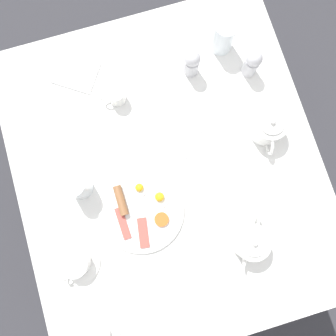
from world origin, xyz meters
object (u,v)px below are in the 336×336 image
(napkin_folded, at_px, (75,73))
(spoon_for_tea, at_px, (329,275))
(breakfast_plate, at_px, (141,209))
(water_glass_short, at_px, (223,36))
(teapot_far, at_px, (250,241))
(salt_grinder, at_px, (192,63))
(knife_by_plate, at_px, (191,297))
(creamer_jug, at_px, (116,96))
(water_glass_tall, at_px, (77,186))
(teapot_near, at_px, (268,127))
(teacup_with_saucer_left, at_px, (76,263))
(pepper_grinder, at_px, (252,63))
(fork_by_plate, at_px, (194,141))

(napkin_folded, xyz_separation_m, spoon_for_tea, (-0.62, 0.91, -0.00))
(breakfast_plate, distance_m, water_glass_short, 0.65)
(teapot_far, relative_size, water_glass_short, 1.30)
(salt_grinder, relative_size, knife_by_plate, 0.74)
(creamer_jug, bearing_deg, water_glass_tall, 53.86)
(napkin_folded, bearing_deg, creamer_jug, 131.17)
(teapot_near, relative_size, salt_grinder, 1.62)
(breakfast_plate, xyz_separation_m, salt_grinder, (-0.30, -0.42, 0.05))
(teapot_near, distance_m, teapot_far, 0.38)
(water_glass_tall, height_order, knife_by_plate, water_glass_tall)
(water_glass_tall, bearing_deg, water_glass_short, -149.56)
(teacup_with_saucer_left, distance_m, spoon_for_tea, 0.82)
(creamer_jug, xyz_separation_m, pepper_grinder, (-0.47, 0.03, 0.03))
(water_glass_short, relative_size, napkin_folded, 0.67)
(breakfast_plate, relative_size, fork_by_plate, 2.15)
(salt_grinder, bearing_deg, spoon_for_tea, 105.75)
(breakfast_plate, distance_m, salt_grinder, 0.52)
(water_glass_short, bearing_deg, salt_grinder, 24.86)
(teapot_far, bearing_deg, teacup_with_saucer_left, -64.00)
(water_glass_short, bearing_deg, water_glass_tall, 30.44)
(water_glass_short, height_order, knife_by_plate, water_glass_short)
(breakfast_plate, distance_m, teapot_far, 0.37)
(water_glass_short, relative_size, spoon_for_tea, 1.10)
(water_glass_short, relative_size, fork_by_plate, 0.96)
(water_glass_tall, distance_m, napkin_folded, 0.42)
(teapot_near, bearing_deg, water_glass_short, 20.71)
(fork_by_plate, bearing_deg, breakfast_plate, 35.85)
(creamer_jug, bearing_deg, teacup_with_saucer_left, 61.65)
(teapot_far, relative_size, teacup_with_saucer_left, 1.12)
(salt_grinder, relative_size, fork_by_plate, 0.89)
(teapot_near, xyz_separation_m, teacup_with_saucer_left, (0.73, 0.25, -0.02))
(teapot_near, bearing_deg, pepper_grinder, 8.49)
(breakfast_plate, distance_m, creamer_jug, 0.40)
(pepper_grinder, bearing_deg, knife_by_plate, 58.09)
(breakfast_plate, distance_m, knife_by_plate, 0.33)
(teacup_with_saucer_left, distance_m, knife_by_plate, 0.39)
(fork_by_plate, bearing_deg, pepper_grinder, -143.84)
(teapot_near, bearing_deg, teapot_far, 165.33)
(water_glass_tall, bearing_deg, knife_by_plate, 119.28)
(teapot_near, distance_m, water_glass_short, 0.35)
(breakfast_plate, xyz_separation_m, teapot_far, (-0.31, 0.20, 0.04))
(breakfast_plate, bearing_deg, teapot_far, 146.99)
(pepper_grinder, xyz_separation_m, knife_by_plate, (0.42, 0.68, -0.06))
(teapot_far, distance_m, pepper_grinder, 0.59)
(teacup_with_saucer_left, xyz_separation_m, knife_by_plate, (-0.32, 0.21, -0.02))
(breakfast_plate, distance_m, teapot_near, 0.50)
(pepper_grinder, distance_m, knife_by_plate, 0.80)
(water_glass_tall, bearing_deg, spoon_for_tea, 144.26)
(teapot_near, height_order, water_glass_tall, water_glass_tall)
(water_glass_short, bearing_deg, teapot_far, 79.38)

